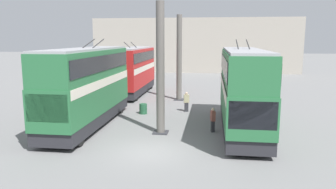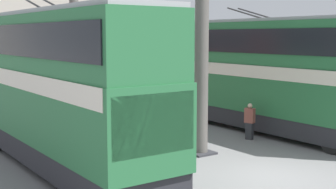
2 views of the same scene
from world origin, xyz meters
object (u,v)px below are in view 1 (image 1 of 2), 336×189
object	(u,v)px
person_by_left_row	(213,119)
bus_right_far	(134,68)
bus_left_far	(243,85)
person_aisle_midway	(186,101)
bus_right_near	(88,82)
oil_drum	(143,109)

from	to	relation	value
person_by_left_row	bus_right_far	bearing A→B (deg)	-73.50
bus_left_far	person_aisle_midway	world-z (taller)	bus_left_far
bus_right_near	bus_right_far	size ratio (longest dim) A/B	1.06
person_by_left_row	oil_drum	world-z (taller)	person_by_left_row
bus_right_near	bus_right_far	distance (m)	13.23
bus_right_near	oil_drum	size ratio (longest dim) A/B	13.92
bus_right_far	oil_drum	size ratio (longest dim) A/B	13.10
bus_right_far	person_aisle_midway	xyz separation A→B (m)	(-7.93, -6.27, -1.97)
bus_right_near	bus_right_far	bearing A→B (deg)	0.00
bus_left_far	person_by_left_row	world-z (taller)	bus_left_far
person_aisle_midway	oil_drum	bearing A→B (deg)	-83.87
bus_left_far	person_by_left_row	size ratio (longest dim) A/B	7.09
bus_right_near	oil_drum	world-z (taller)	bus_right_near
bus_left_far	bus_right_near	size ratio (longest dim) A/B	0.99
person_by_left_row	person_aisle_midway	bearing A→B (deg)	-84.53
bus_left_far	bus_right_near	xyz separation A→B (m)	(-0.23, 10.27, 0.04)
bus_right_near	oil_drum	bearing A→B (deg)	-35.84
bus_right_far	person_by_left_row	xyz separation A→B (m)	(-13.59, -8.42, -2.00)
bus_left_far	bus_right_near	distance (m)	10.28
bus_left_far	person_aisle_midway	distance (m)	6.80
bus_right_near	person_by_left_row	world-z (taller)	bus_right_near
bus_right_far	person_aisle_midway	size ratio (longest dim) A/B	6.54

